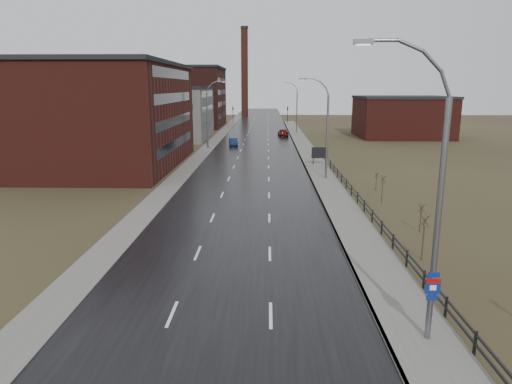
# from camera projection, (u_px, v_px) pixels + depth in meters

# --- Properties ---
(ground) EXTENTS (320.00, 320.00, 0.00)m
(ground) POSITION_uv_depth(u_px,v_px,m) (211.00, 367.00, 17.29)
(ground) COLOR #2D2819
(ground) RESTS_ON ground
(road) EXTENTS (14.00, 300.00, 0.06)m
(road) POSITION_uv_depth(u_px,v_px,m) (255.00, 151.00, 75.72)
(road) COLOR black
(road) RESTS_ON ground
(sidewalk_right) EXTENTS (3.20, 180.00, 0.18)m
(sidewalk_right) POSITION_uv_depth(u_px,v_px,m) (325.00, 181.00, 51.15)
(sidewalk_right) COLOR #595651
(sidewalk_right) RESTS_ON ground
(curb_right) EXTENTS (0.16, 180.00, 0.18)m
(curb_right) POSITION_uv_depth(u_px,v_px,m) (311.00, 181.00, 51.18)
(curb_right) COLOR slate
(curb_right) RESTS_ON ground
(sidewalk_left) EXTENTS (2.40, 260.00, 0.12)m
(sidewalk_left) POSITION_uv_depth(u_px,v_px,m) (205.00, 150.00, 75.91)
(sidewalk_left) COLOR #595651
(sidewalk_left) RESTS_ON ground
(warehouse_near) EXTENTS (22.44, 28.56, 13.50)m
(warehouse_near) POSITION_uv_depth(u_px,v_px,m) (92.00, 115.00, 60.09)
(warehouse_near) COLOR #471914
(warehouse_near) RESTS_ON ground
(warehouse_mid) EXTENTS (16.32, 20.40, 10.50)m
(warehouse_mid) POSITION_uv_depth(u_px,v_px,m) (168.00, 113.00, 92.50)
(warehouse_mid) COLOR slate
(warehouse_mid) RESTS_ON ground
(warehouse_far) EXTENTS (26.52, 24.48, 15.50)m
(warehouse_far) POSITION_uv_depth(u_px,v_px,m) (173.00, 97.00, 121.27)
(warehouse_far) COLOR #331611
(warehouse_far) RESTS_ON ground
(building_right) EXTENTS (18.36, 16.32, 8.50)m
(building_right) POSITION_uv_depth(u_px,v_px,m) (402.00, 117.00, 95.46)
(building_right) COLOR #471914
(building_right) RESTS_ON ground
(smokestack) EXTENTS (2.70, 2.70, 30.70)m
(smokestack) POSITION_uv_depth(u_px,v_px,m) (245.00, 72.00, 160.03)
(smokestack) COLOR #331611
(smokestack) RESTS_ON ground
(streetlight_main) EXTENTS (3.91, 0.29, 12.11)m
(streetlight_main) POSITION_uv_depth(u_px,v_px,m) (431.00, 201.00, 17.66)
(streetlight_main) COLOR slate
(streetlight_main) RESTS_ON ground
(streetlight_right_mid) EXTENTS (3.36, 0.28, 11.35)m
(streetlight_right_mid) POSITION_uv_depth(u_px,v_px,m) (325.00, 128.00, 50.83)
(streetlight_right_mid) COLOR slate
(streetlight_right_mid) RESTS_ON ground
(streetlight_left) EXTENTS (3.36, 0.28, 11.35)m
(streetlight_left) POSITION_uv_depth(u_px,v_px,m) (209.00, 114.00, 76.54)
(streetlight_left) COLOR slate
(streetlight_left) RESTS_ON ground
(streetlight_right_far) EXTENTS (3.36, 0.28, 11.35)m
(streetlight_right_far) POSITION_uv_depth(u_px,v_px,m) (296.00, 107.00, 103.42)
(streetlight_right_far) COLOR slate
(streetlight_right_far) RESTS_ON ground
(guardrail) EXTENTS (0.10, 53.05, 1.10)m
(guardrail) POSITION_uv_depth(u_px,v_px,m) (374.00, 217.00, 34.71)
(guardrail) COLOR black
(guardrail) RESTS_ON ground
(shrub_c) EXTENTS (0.68, 0.72, 2.92)m
(shrub_c) POSITION_uv_depth(u_px,v_px,m) (424.00, 235.00, 27.74)
(shrub_c) COLOR #382D23
(shrub_c) RESTS_ON ground
(shrub_d) EXTENTS (0.51, 0.54, 2.13)m
(shrub_d) POSITION_uv_depth(u_px,v_px,m) (421.00, 217.00, 33.10)
(shrub_d) COLOR #382D23
(shrub_d) RESTS_ON ground
(shrub_e) EXTENTS (0.61, 0.64, 2.57)m
(shrub_e) POSITION_uv_depth(u_px,v_px,m) (382.00, 188.00, 41.54)
(shrub_e) COLOR #382D23
(shrub_e) RESTS_ON ground
(shrub_f) EXTENTS (0.45, 0.47, 1.86)m
(shrub_f) POSITION_uv_depth(u_px,v_px,m) (376.00, 181.00, 46.57)
(shrub_f) COLOR #382D23
(shrub_f) RESTS_ON ground
(billboard) EXTENTS (2.16, 0.17, 2.53)m
(billboard) POSITION_uv_depth(u_px,v_px,m) (320.00, 153.00, 60.80)
(billboard) COLOR black
(billboard) RESTS_ON ground
(traffic_light_left) EXTENTS (0.58, 2.73, 5.30)m
(traffic_light_left) POSITION_uv_depth(u_px,v_px,m) (233.00, 107.00, 133.32)
(traffic_light_left) COLOR black
(traffic_light_left) RESTS_ON ground
(traffic_light_right) EXTENTS (0.58, 2.73, 5.30)m
(traffic_light_right) POSITION_uv_depth(u_px,v_px,m) (288.00, 107.00, 132.93)
(traffic_light_right) COLOR black
(traffic_light_right) RESTS_ON ground
(car_near) EXTENTS (1.95, 4.22, 1.34)m
(car_near) POSITION_uv_depth(u_px,v_px,m) (233.00, 142.00, 81.56)
(car_near) COLOR #0E1F47
(car_near) RESTS_ON ground
(car_far) EXTENTS (2.38, 4.98, 1.64)m
(car_far) POSITION_uv_depth(u_px,v_px,m) (283.00, 133.00, 97.11)
(car_far) COLOR #4F0E0D
(car_far) RESTS_ON ground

